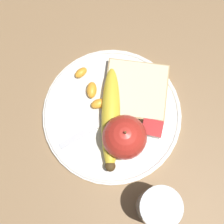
# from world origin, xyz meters

# --- Properties ---
(ground_plane) EXTENTS (3.00, 3.00, 0.00)m
(ground_plane) POSITION_xyz_m (0.00, 0.00, 0.00)
(ground_plane) COLOR olive
(plate) EXTENTS (0.27, 0.27, 0.01)m
(plate) POSITION_xyz_m (0.00, 0.00, 0.01)
(plate) COLOR silver
(plate) RESTS_ON ground_plane
(juice_glass) EXTENTS (0.07, 0.07, 0.10)m
(juice_glass) POSITION_xyz_m (-0.12, 0.15, 0.05)
(juice_glass) COLOR silver
(juice_glass) RESTS_ON ground_plane
(apple) EXTENTS (0.08, 0.08, 0.09)m
(apple) POSITION_xyz_m (-0.03, 0.05, 0.05)
(apple) COLOR red
(apple) RESTS_ON plate
(banana) EXTENTS (0.08, 0.20, 0.04)m
(banana) POSITION_xyz_m (-0.00, 0.01, 0.03)
(banana) COLOR yellow
(banana) RESTS_ON plate
(bread_slice) EXTENTS (0.13, 0.12, 0.02)m
(bread_slice) POSITION_xyz_m (-0.04, -0.05, 0.02)
(bread_slice) COLOR tan
(bread_slice) RESTS_ON plate
(fork) EXTENTS (0.15, 0.15, 0.00)m
(fork) POSITION_xyz_m (0.00, 0.01, 0.01)
(fork) COLOR silver
(fork) RESTS_ON plate
(jam_packet) EXTENTS (0.04, 0.03, 0.02)m
(jam_packet) POSITION_xyz_m (-0.08, 0.01, 0.02)
(jam_packet) COLOR white
(jam_packet) RESTS_ON plate
(orange_segment_0) EXTENTS (0.03, 0.04, 0.02)m
(orange_segment_0) POSITION_xyz_m (0.05, -0.04, 0.02)
(orange_segment_0) COLOR #F9A32D
(orange_segment_0) RESTS_ON plate
(orange_segment_1) EXTENTS (0.04, 0.03, 0.02)m
(orange_segment_1) POSITION_xyz_m (0.03, -0.01, 0.02)
(orange_segment_1) COLOR #F9A32D
(orange_segment_1) RESTS_ON plate
(orange_segment_2) EXTENTS (0.03, 0.03, 0.02)m
(orange_segment_2) POSITION_xyz_m (0.08, -0.07, 0.02)
(orange_segment_2) COLOR #F9A32D
(orange_segment_2) RESTS_ON plate
(orange_segment_3) EXTENTS (0.03, 0.03, 0.02)m
(orange_segment_3) POSITION_xyz_m (0.01, -0.07, 0.02)
(orange_segment_3) COLOR #F9A32D
(orange_segment_3) RESTS_ON plate
(orange_segment_4) EXTENTS (0.03, 0.02, 0.01)m
(orange_segment_4) POSITION_xyz_m (0.01, -0.01, 0.02)
(orange_segment_4) COLOR #F9A32D
(orange_segment_4) RESTS_ON plate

